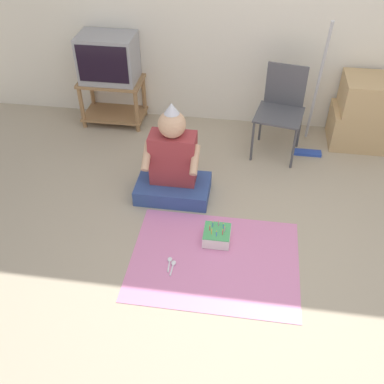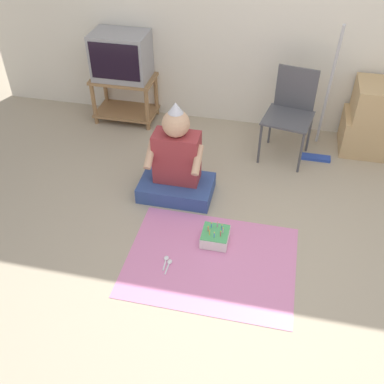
# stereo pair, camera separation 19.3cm
# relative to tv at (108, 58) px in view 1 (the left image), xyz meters

# --- Properties ---
(ground_plane) EXTENTS (16.00, 16.00, 0.00)m
(ground_plane) POSITION_rel_tv_xyz_m (1.67, -1.90, -0.73)
(ground_plane) COLOR tan
(wall_back) EXTENTS (6.40, 0.06, 2.55)m
(wall_back) POSITION_rel_tv_xyz_m (1.67, 0.23, 0.55)
(wall_back) COLOR silver
(wall_back) RESTS_ON ground_plane
(tv_stand) EXTENTS (0.66, 0.41, 0.49)m
(tv_stand) POSITION_rel_tv_xyz_m (-0.00, -0.00, -0.43)
(tv_stand) COLOR #997047
(tv_stand) RESTS_ON ground_plane
(tv) EXTENTS (0.57, 0.39, 0.47)m
(tv) POSITION_rel_tv_xyz_m (0.00, 0.00, 0.00)
(tv) COLOR #99999E
(tv) RESTS_ON tv_stand
(folding_chair) EXTENTS (0.50, 0.49, 0.85)m
(folding_chair) POSITION_rel_tv_xyz_m (1.76, -0.30, -0.23)
(folding_chair) COLOR #4C4C51
(folding_chair) RESTS_ON ground_plane
(cardboard_box_stack) EXTENTS (0.55, 0.46, 0.70)m
(cardboard_box_stack) POSITION_rel_tv_xyz_m (2.56, -0.06, -0.39)
(cardboard_box_stack) COLOR tan
(cardboard_box_stack) RESTS_ON ground_plane
(dust_mop) EXTENTS (0.28, 0.34, 1.32)m
(dust_mop) POSITION_rel_tv_xyz_m (2.07, -0.27, -0.33)
(dust_mop) COLOR #2D4CB2
(dust_mop) RESTS_ON ground_plane
(person_seated) EXTENTS (0.64, 0.41, 0.89)m
(person_seated) POSITION_rel_tv_xyz_m (0.86, -1.15, -0.43)
(person_seated) COLOR #334C8C
(person_seated) RESTS_ON ground_plane
(party_cloth) EXTENTS (1.27, 0.97, 0.01)m
(party_cloth) POSITION_rel_tv_xyz_m (1.30, -1.88, -0.72)
(party_cloth) COLOR pink
(party_cloth) RESTS_ON ground_plane
(birthday_cake) EXTENTS (0.21, 0.21, 0.16)m
(birthday_cake) POSITION_rel_tv_xyz_m (1.30, -1.68, -0.67)
(birthday_cake) COLOR white
(birthday_cake) RESTS_ON party_cloth
(plastic_spoon_near) EXTENTS (0.04, 0.15, 0.01)m
(plastic_spoon_near) POSITION_rel_tv_xyz_m (0.97, -1.95, -0.71)
(plastic_spoon_near) COLOR white
(plastic_spoon_near) RESTS_ON party_cloth
(plastic_spoon_far) EXTENTS (0.04, 0.15, 0.01)m
(plastic_spoon_far) POSITION_rel_tv_xyz_m (1.00, -1.98, -0.71)
(plastic_spoon_far) COLOR white
(plastic_spoon_far) RESTS_ON party_cloth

